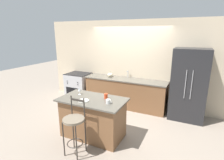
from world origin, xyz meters
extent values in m
plane|color=gray|center=(0.00, 0.00, 0.00)|extent=(18.00, 18.00, 0.00)
cube|color=beige|center=(0.00, 0.69, 1.35)|extent=(6.00, 0.07, 2.70)
cube|color=brown|center=(0.00, 0.37, 0.44)|extent=(2.56, 0.64, 0.88)
cube|color=#5B564C|center=(0.00, 0.37, 0.90)|extent=(2.59, 0.67, 0.03)
cube|color=black|center=(0.00, 0.37, 0.91)|extent=(0.56, 0.35, 0.01)
cylinder|color=#ADAFB5|center=(0.00, 0.59, 1.03)|extent=(0.02, 0.02, 0.22)
cylinder|color=#ADAFB5|center=(0.00, 0.53, 1.13)|extent=(0.02, 0.12, 0.02)
cube|color=brown|center=(-0.05, -1.53, 0.43)|extent=(1.35, 0.71, 0.87)
cube|color=#5B564C|center=(-0.05, -1.53, 0.89)|extent=(1.47, 0.83, 0.03)
cube|color=#232326|center=(1.82, 0.33, 0.97)|extent=(0.89, 0.69, 1.93)
cylinder|color=#939399|center=(1.75, -0.03, 1.06)|extent=(0.02, 0.02, 0.73)
cylinder|color=#939399|center=(1.89, -0.03, 1.06)|extent=(0.02, 0.02, 0.73)
cube|color=#B7B7BC|center=(-1.77, 0.33, 0.45)|extent=(0.79, 0.69, 0.90)
cube|color=black|center=(-1.77, -0.02, 0.34)|extent=(0.57, 0.01, 0.29)
cube|color=black|center=(-1.77, 0.33, 0.91)|extent=(0.79, 0.69, 0.02)
cylinder|color=black|center=(-1.99, -0.03, 0.71)|extent=(0.03, 0.02, 0.03)
cylinder|color=black|center=(-1.55, -0.03, 0.71)|extent=(0.03, 0.02, 0.03)
cylinder|color=black|center=(-1.99, -0.03, 0.63)|extent=(0.03, 0.02, 0.03)
cylinder|color=black|center=(-1.55, -0.03, 0.63)|extent=(0.03, 0.02, 0.03)
cylinder|color=#332D28|center=(-0.18, -2.37, 0.36)|extent=(0.02, 0.02, 0.71)
cylinder|color=#332D28|center=(0.11, -2.37, 0.36)|extent=(0.02, 0.02, 0.71)
cylinder|color=#332D28|center=(-0.18, -2.07, 0.36)|extent=(0.02, 0.02, 0.71)
cylinder|color=#332D28|center=(0.11, -2.07, 0.36)|extent=(0.02, 0.02, 0.71)
torus|color=#332D28|center=(-0.04, -2.22, 0.23)|extent=(0.31, 0.31, 0.02)
cylinder|color=#7F705B|center=(-0.04, -2.22, 0.74)|extent=(0.41, 0.41, 0.04)
cylinder|color=#332D28|center=(-0.18, -2.07, 0.95)|extent=(0.02, 0.02, 0.38)
cylinder|color=#332D28|center=(0.11, -2.07, 0.95)|extent=(0.02, 0.02, 0.38)
cube|color=#332D28|center=(-0.04, -2.07, 1.07)|extent=(0.30, 0.02, 0.04)
cylinder|color=beige|center=(-0.15, -1.71, 0.91)|extent=(0.25, 0.25, 0.01)
torus|color=beige|center=(-0.15, -1.71, 0.92)|extent=(0.24, 0.24, 0.01)
cylinder|color=white|center=(-0.47, -1.41, 0.91)|extent=(0.06, 0.06, 0.00)
cylinder|color=white|center=(-0.47, -1.41, 0.95)|extent=(0.01, 0.01, 0.08)
cone|color=white|center=(-0.47, -1.41, 1.04)|extent=(0.07, 0.07, 0.10)
cylinder|color=white|center=(0.39, -1.61, 0.95)|extent=(0.09, 0.09, 0.09)
torus|color=white|center=(0.43, -1.61, 0.95)|extent=(0.06, 0.01, 0.06)
cylinder|color=red|center=(0.22, -1.39, 0.96)|extent=(0.08, 0.08, 0.12)
ellipsoid|color=beige|center=(-0.54, 0.38, 0.98)|extent=(0.17, 0.17, 0.14)
cylinder|color=brown|center=(-0.54, 0.38, 1.06)|extent=(0.02, 0.02, 0.02)
camera|label=1|loc=(1.88, -4.59, 2.31)|focal=28.00mm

